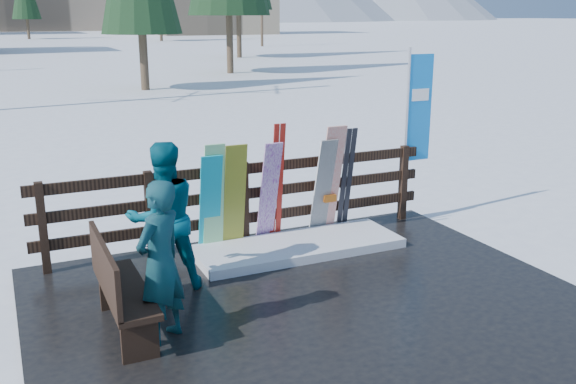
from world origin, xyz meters
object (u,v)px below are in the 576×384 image
snowboard_0 (210,205)px  snowboard_5 (330,181)px  snowboard_3 (269,194)px  snowboard_1 (214,199)px  snowboard_4 (323,188)px  bench (117,285)px  snowboard_2 (234,198)px  rental_flag (416,114)px  person_back (164,217)px  person_front (160,262)px

snowboard_0 → snowboard_5: snowboard_5 is taller
snowboard_3 → snowboard_1: bearing=180.0°
snowboard_0 → snowboard_1: snowboard_1 is taller
snowboard_4 → bench: bearing=-151.4°
snowboard_2 → snowboard_5: size_ratio=0.90×
rental_flag → person_back: bearing=-164.9°
snowboard_5 → snowboard_4: bearing=-180.0°
snowboard_0 → snowboard_4: snowboard_4 is taller
bench → snowboard_3: bearing=36.4°
person_front → snowboard_1: bearing=-157.8°
snowboard_3 → snowboard_4: 0.82m
bench → person_back: bearing=51.3°
snowboard_5 → person_back: size_ratio=0.95×
bench → snowboard_1: bearing=47.8°
snowboard_3 → snowboard_5: size_ratio=0.92×
rental_flag → person_front: rental_flag is taller
person_back → person_front: bearing=71.5°
snowboard_3 → bench: bearing=-143.6°
snowboard_0 → rental_flag: bearing=4.6°
snowboard_0 → person_back: bearing=-133.6°
snowboard_3 → rental_flag: rental_flag is taller
bench → snowboard_1: (1.57, 1.73, 0.23)m
snowboard_1 → person_front: 2.35m
snowboard_2 → snowboard_3: (0.49, -0.00, -0.00)m
snowboard_2 → snowboard_3: bearing=-0.0°
snowboard_5 → snowboard_3: bearing=-180.0°
snowboard_0 → snowboard_5: (1.77, 0.00, 0.13)m
person_front → snowboard_5: bearing=177.5°
snowboard_4 → snowboard_5: 0.15m
person_front → bench: bearing=-75.8°
snowboard_4 → person_front: bearing=-144.1°
snowboard_1 → person_back: size_ratio=0.87×
snowboard_4 → person_front: person_front is taller
snowboard_1 → snowboard_2: size_ratio=1.02×
snowboard_1 → bench: bearing=-132.2°
person_front → snowboard_3: bearing=-171.5°
bench → snowboard_4: 3.61m
snowboard_4 → person_back: person_back is taller
snowboard_1 → rental_flag: (3.31, 0.27, 0.86)m
snowboard_0 → person_back: size_ratio=0.80×
bench → person_front: bearing=-38.6°
snowboard_0 → rental_flag: 3.50m
bench → snowboard_0: 2.30m
snowboard_3 → snowboard_4: snowboard_3 is taller
snowboard_5 → snowboard_1: bearing=-180.0°
snowboard_1 → snowboard_2: snowboard_1 is taller
snowboard_1 → snowboard_4: 1.60m
bench → person_back: person_back is taller
snowboard_0 → rental_flag: rental_flag is taller
snowboard_5 → snowboard_0: bearing=-180.0°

